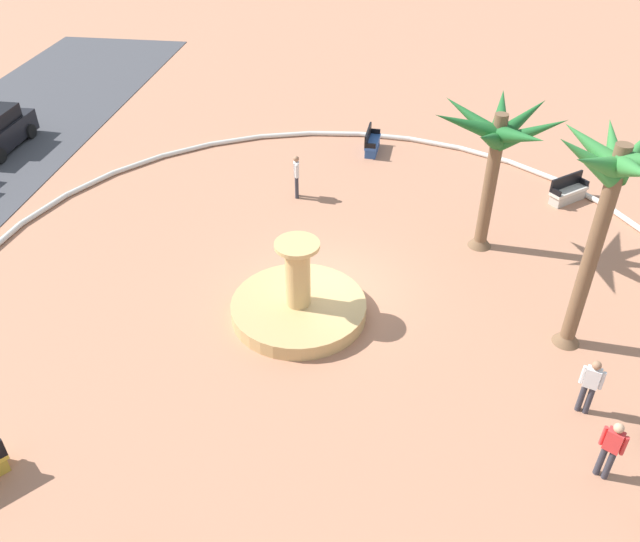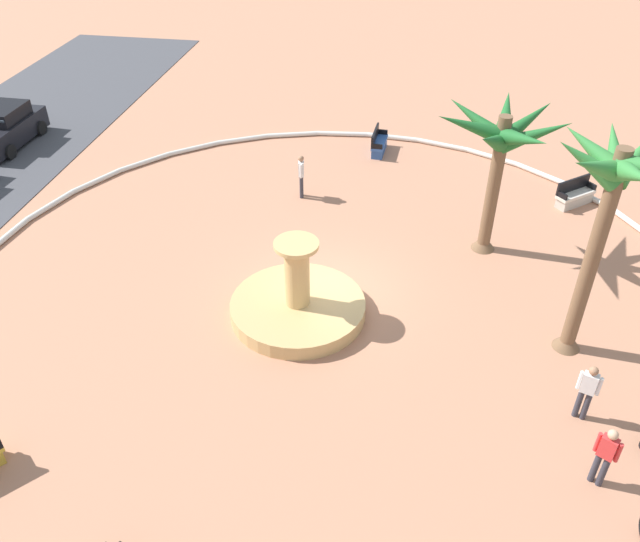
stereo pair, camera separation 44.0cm
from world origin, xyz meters
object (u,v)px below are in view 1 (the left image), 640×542
palm_tree_by_curb (498,141)px  fountain (299,305)px  bench_southwest (372,144)px  person_cyclist_helmet (611,448)px  palm_tree_mid_plaza (612,187)px  person_cyclist_photo (590,384)px  person_pedestrian_stroll (296,174)px  bench_north (568,193)px

palm_tree_by_curb → fountain: bearing=129.0°
bench_southwest → person_cyclist_helmet: person_cyclist_helmet is taller
palm_tree_by_curb → palm_tree_mid_plaza: size_ratio=0.80×
palm_tree_mid_plaza → person_cyclist_photo: 4.69m
person_cyclist_helmet → person_cyclist_photo: bearing=1.8°
person_pedestrian_stroll → palm_tree_by_curb: bearing=-110.0°
person_cyclist_photo → person_pedestrian_stroll: size_ratio=0.98×
bench_southwest → person_cyclist_photo: person_cyclist_photo is taller
person_cyclist_photo → person_pedestrian_stroll: 12.93m
bench_southwest → person_cyclist_helmet: (-15.78, -6.21, 0.60)m
palm_tree_mid_plaza → bench_north: 9.37m
person_cyclist_photo → person_cyclist_helmet: bearing=-178.2°
bench_north → bench_southwest: bearing=66.7°
fountain → bench_southwest: fountain is taller
fountain → person_cyclist_photo: (-2.71, -7.49, 0.59)m
bench_north → person_cyclist_helmet: person_cyclist_helmet is taller
fountain → palm_tree_mid_plaza: size_ratio=0.63×
person_cyclist_photo → bench_southwest: bearing=23.9°
palm_tree_mid_plaza → person_cyclist_helmet: (-4.42, -0.01, -3.93)m
fountain → bench_north: fountain is taller
bench_north → bench_southwest: same height
palm_tree_by_curb → person_pedestrian_stroll: bearing=70.0°
person_cyclist_photo → person_pedestrian_stroll: bearing=42.2°
fountain → palm_tree_mid_plaza: bearing=-91.3°
fountain → bench_north: (7.93, -8.88, 0.00)m
person_cyclist_helmet → person_pedestrian_stroll: person_pedestrian_stroll is taller
person_cyclist_helmet → person_cyclist_photo: (1.89, 0.06, -0.02)m
bench_southwest → person_pedestrian_stroll: (-4.31, 2.53, 0.60)m
person_cyclist_photo → person_pedestrian_stroll: (9.58, 8.68, 0.02)m
bench_north → person_cyclist_photo: (-10.63, 1.39, 0.58)m
palm_tree_mid_plaza → person_pedestrian_stroll: size_ratio=3.67×
fountain → person_cyclist_photo: 7.99m
palm_tree_by_curb → person_cyclist_photo: size_ratio=2.98×
bench_north → bench_southwest: 8.22m
bench_north → person_cyclist_photo: 10.74m
palm_tree_mid_plaza → bench_southwest: 13.71m
bench_southwest → palm_tree_mid_plaza: bearing=-151.3°
bench_north → person_cyclist_helmet: bearing=173.9°
palm_tree_by_curb → bench_north: bearing=-44.3°
person_cyclist_photo → bench_north: bearing=-7.5°
person_cyclist_helmet → fountain: bearing=58.7°
fountain → person_pedestrian_stroll: bearing=9.8°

